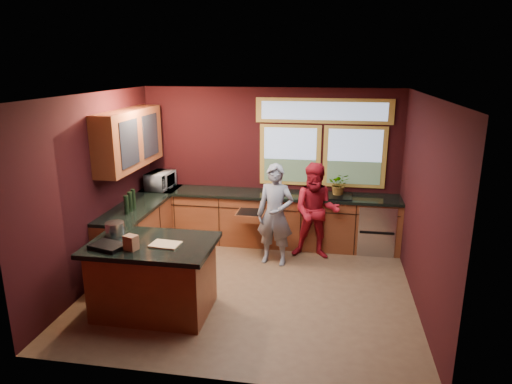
% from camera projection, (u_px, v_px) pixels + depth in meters
% --- Properties ---
extents(floor, '(4.50, 4.50, 0.00)m').
position_uv_depth(floor, '(250.00, 287.00, 6.52)').
color(floor, brown).
rests_on(floor, ground).
extents(room_shell, '(4.52, 4.02, 2.71)m').
position_uv_depth(room_shell, '(212.00, 158.00, 6.43)').
color(room_shell, black).
rests_on(room_shell, ground).
extents(back_counter, '(4.50, 0.64, 0.93)m').
position_uv_depth(back_counter, '(279.00, 219.00, 7.97)').
color(back_counter, '#632E17').
rests_on(back_counter, floor).
extents(left_counter, '(0.64, 2.30, 0.93)m').
position_uv_depth(left_counter, '(143.00, 228.00, 7.51)').
color(left_counter, '#632E17').
rests_on(left_counter, floor).
extents(island, '(1.55, 1.05, 0.95)m').
position_uv_depth(island, '(154.00, 277.00, 5.78)').
color(island, '#632E17').
rests_on(island, floor).
extents(person_grey, '(0.64, 0.48, 1.61)m').
position_uv_depth(person_grey, '(275.00, 215.00, 7.12)').
color(person_grey, slate).
rests_on(person_grey, floor).
extents(person_red, '(0.79, 0.63, 1.58)m').
position_uv_depth(person_red, '(316.00, 211.00, 7.34)').
color(person_red, maroon).
rests_on(person_red, floor).
extents(microwave, '(0.42, 0.58, 0.30)m').
position_uv_depth(microwave, '(160.00, 180.00, 8.10)').
color(microwave, '#999999').
rests_on(microwave, left_counter).
extents(potted_plant, '(0.35, 0.30, 0.39)m').
position_uv_depth(potted_plant, '(339.00, 184.00, 7.68)').
color(potted_plant, '#999999').
rests_on(potted_plant, back_counter).
extents(paper_towel, '(0.12, 0.12, 0.28)m').
position_uv_depth(paper_towel, '(278.00, 185.00, 7.81)').
color(paper_towel, silver).
rests_on(paper_towel, back_counter).
extents(cutting_board, '(0.37, 0.28, 0.02)m').
position_uv_depth(cutting_board, '(165.00, 244.00, 5.57)').
color(cutting_board, '#A88256').
rests_on(cutting_board, island).
extents(stock_pot, '(0.24, 0.24, 0.18)m').
position_uv_depth(stock_pot, '(115.00, 229.00, 5.86)').
color(stock_pot, silver).
rests_on(stock_pot, island).
extents(paper_bag, '(0.18, 0.16, 0.18)m').
position_uv_depth(paper_bag, '(131.00, 243.00, 5.41)').
color(paper_bag, brown).
rests_on(paper_bag, island).
extents(black_tray, '(0.46, 0.38, 0.05)m').
position_uv_depth(black_tray, '(108.00, 246.00, 5.48)').
color(black_tray, black).
rests_on(black_tray, island).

